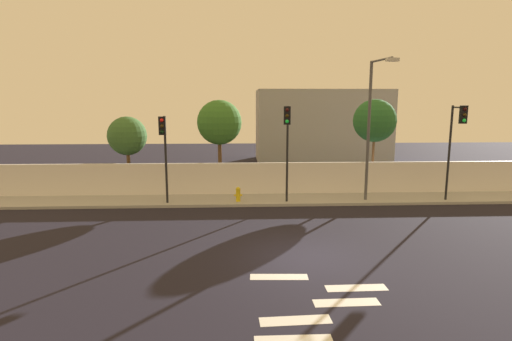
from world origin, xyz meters
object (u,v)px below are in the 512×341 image
Objects in this scene: street_lamp_curbside at (372,119)px; fire_hydrant at (238,194)px; traffic_light_right at (164,141)px; roadside_tree_midleft at (219,123)px; roadside_tree_midright at (375,121)px; traffic_light_center at (456,133)px; roadside_tree_leftmost at (127,136)px; traffic_light_left at (287,134)px.

street_lamp_curbside is 7.99m from fire_hydrant.
traffic_light_right is 4.73m from fire_hydrant.
traffic_light_right is 0.82× the size of roadside_tree_midleft.
traffic_light_right is 12.58m from roadside_tree_midright.
traffic_light_center is 0.92× the size of roadside_tree_midleft.
roadside_tree_midleft reaches higher than fire_hydrant.
roadside_tree_midright is at bearing 0.00° from roadside_tree_midleft.
roadside_tree_midright is at bearing 127.97° from traffic_light_center.
roadside_tree_midleft is at bearing 162.76° from traffic_light_center.
roadside_tree_leftmost is at bearing 154.19° from fire_hydrant.
traffic_light_center is at bearing -0.60° from traffic_light_left.
roadside_tree_midright is (14.80, 0.00, 0.88)m from roadside_tree_leftmost.
fire_hydrant is at bearing -159.12° from roadside_tree_midright.
street_lamp_curbside is at bearing -1.82° from fire_hydrant.
traffic_light_left is 0.69× the size of street_lamp_curbside.
fire_hydrant is at bearing -25.81° from roadside_tree_leftmost.
traffic_light_left is 1.10× the size of roadside_tree_leftmost.
roadside_tree_leftmost is (-9.04, 3.74, -0.40)m from traffic_light_left.
traffic_light_right is 0.62× the size of street_lamp_curbside.
roadside_tree_midleft is at bearing 108.94° from fire_hydrant.
street_lamp_curbside reaches higher than roadside_tree_midleft.
traffic_light_right is at bearing -162.69° from roadside_tree_midright.
traffic_light_left is at bearing -146.99° from roadside_tree_midright.
roadside_tree_midleft is at bearing 157.21° from street_lamp_curbside.
street_lamp_curbside reaches higher than roadside_tree_midright.
fire_hydrant is 0.17× the size of roadside_tree_leftmost.
street_lamp_curbside reaches higher than traffic_light_left.
roadside_tree_midright is (9.36, 0.00, 0.09)m from roadside_tree_midleft.
traffic_light_left is 9.79m from roadside_tree_leftmost.
traffic_light_center reaches higher than roadside_tree_leftmost.
traffic_light_left is at bearing -175.32° from street_lamp_curbside.
fire_hydrant is at bearing 178.18° from street_lamp_curbside.
traffic_light_center is 18.20m from roadside_tree_leftmost.
fire_hydrant is (3.71, 0.58, -2.88)m from traffic_light_right.
traffic_light_right is at bearing -178.08° from street_lamp_curbside.
traffic_light_right is 1.00× the size of roadside_tree_leftmost.
roadside_tree_midright reaches higher than roadside_tree_midleft.
traffic_light_left is at bearing 179.40° from traffic_light_center.
traffic_light_center is 12.93m from roadside_tree_midleft.
street_lamp_curbside is 13.94m from roadside_tree_leftmost.
street_lamp_curbside is at bearing 4.68° from traffic_light_left.
traffic_light_left is 6.88m from roadside_tree_midright.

